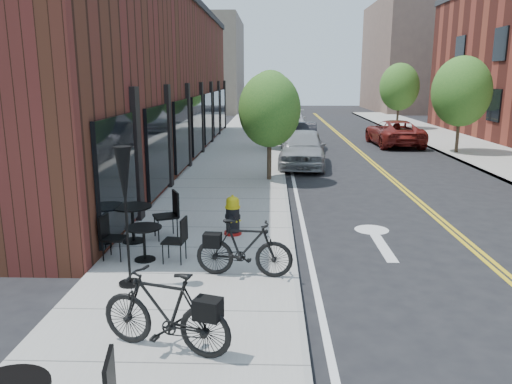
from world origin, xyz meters
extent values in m
plane|color=black|center=(0.00, 0.00, 0.00)|extent=(120.00, 120.00, 0.00)
cube|color=#9E9B93|center=(-2.00, 10.00, 0.06)|extent=(4.00, 70.00, 0.12)
cube|color=#462416|center=(-6.50, 14.00, 3.50)|extent=(5.00, 28.00, 7.00)
cube|color=#726656|center=(-8.00, 48.00, 5.00)|extent=(8.00, 14.00, 10.00)
cube|color=brown|center=(16.00, 50.00, 6.00)|extent=(10.00, 16.00, 12.00)
cylinder|color=#382B1E|center=(-0.60, 9.00, 0.93)|extent=(0.16, 0.16, 1.61)
ellipsoid|color=#225E1D|center=(-0.60, 9.00, 2.61)|extent=(2.20, 2.20, 2.64)
cylinder|color=#382B1E|center=(-0.60, 17.00, 0.96)|extent=(0.16, 0.16, 1.68)
ellipsoid|color=#225E1D|center=(-0.60, 17.00, 2.72)|extent=(2.30, 2.30, 2.76)
cylinder|color=#382B1E|center=(-0.60, 25.00, 0.91)|extent=(0.16, 0.16, 1.57)
ellipsoid|color=#225E1D|center=(-0.60, 25.00, 2.54)|extent=(2.10, 2.10, 2.52)
cylinder|color=#382B1E|center=(-0.60, 33.00, 0.98)|extent=(0.16, 0.16, 1.71)
ellipsoid|color=#225E1D|center=(-0.60, 33.00, 2.79)|extent=(2.40, 2.40, 2.88)
cylinder|color=#382B1E|center=(8.60, 16.00, 1.03)|extent=(0.16, 0.16, 1.82)
ellipsoid|color=#225E1D|center=(8.60, 16.00, 3.06)|extent=(2.80, 2.80, 3.36)
cylinder|color=#382B1E|center=(8.60, 28.00, 1.03)|extent=(0.16, 0.16, 1.82)
ellipsoid|color=#225E1D|center=(8.60, 28.00, 3.06)|extent=(2.80, 2.80, 3.36)
cylinder|color=maroon|center=(-1.42, 2.46, 0.15)|extent=(0.47, 0.47, 0.06)
cylinder|color=black|center=(-1.42, 2.46, 0.46)|extent=(0.36, 0.36, 0.62)
cylinder|color=gold|center=(-1.42, 2.46, 0.78)|extent=(0.41, 0.41, 0.04)
cylinder|color=gold|center=(-1.42, 2.46, 0.86)|extent=(0.35, 0.35, 0.14)
ellipsoid|color=gold|center=(-1.42, 2.46, 0.94)|extent=(0.34, 0.34, 0.18)
cylinder|color=gold|center=(-1.42, 2.46, 1.03)|extent=(0.06, 0.06, 0.06)
imported|color=black|center=(-1.92, -2.69, 0.69)|extent=(1.98, 1.09, 1.15)
imported|color=black|center=(-1.01, -0.07, 0.66)|extent=(1.84, 0.68, 1.08)
cylinder|color=black|center=(-3.06, 0.70, 0.13)|extent=(0.46, 0.46, 0.03)
cylinder|color=black|center=(-3.06, 0.70, 0.46)|extent=(0.06, 0.06, 0.67)
cylinder|color=black|center=(-3.06, 0.70, 0.80)|extent=(0.80, 0.80, 0.03)
cylinder|color=black|center=(-3.60, 1.84, 0.14)|extent=(0.66, 0.66, 0.03)
cylinder|color=black|center=(-3.60, 1.84, 0.53)|extent=(0.09, 0.09, 0.79)
cylinder|color=black|center=(-3.60, 1.84, 0.93)|extent=(1.14, 1.14, 0.03)
cylinder|color=black|center=(-3.02, -0.53, 0.14)|extent=(0.40, 0.40, 0.04)
cylinder|color=black|center=(-3.02, -0.53, 1.34)|extent=(0.04, 0.04, 2.39)
cone|color=black|center=(-3.02, -0.53, 2.07)|extent=(0.29, 0.29, 1.06)
imported|color=#909497|center=(0.80, 12.32, 0.80)|extent=(2.29, 4.85, 1.60)
imported|color=black|center=(1.08, 17.48, 0.70)|extent=(1.66, 4.32, 1.40)
imported|color=#B8B8BD|center=(0.90, 27.20, 0.72)|extent=(2.31, 5.06, 1.44)
imported|color=maroon|center=(6.30, 19.30, 0.71)|extent=(2.56, 5.22, 1.43)
camera|label=1|loc=(-0.52, -8.73, 3.72)|focal=35.00mm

